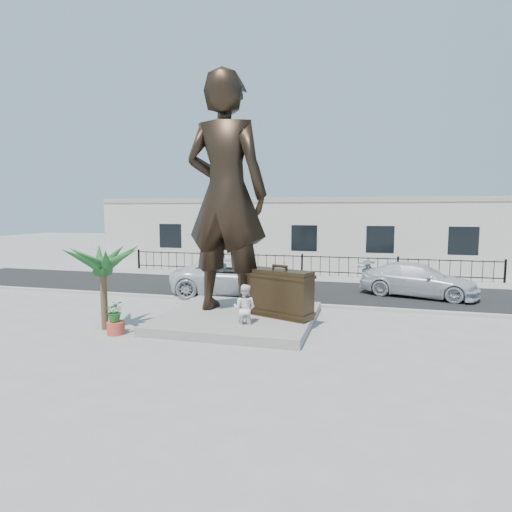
{
  "coord_description": "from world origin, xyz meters",
  "views": [
    {
      "loc": [
        3.89,
        -12.63,
        3.94
      ],
      "look_at": [
        0.0,
        2.0,
        2.3
      ],
      "focal_mm": 30.0,
      "sensor_mm": 36.0,
      "label": 1
    }
  ],
  "objects_px": {
    "statue": "(226,194)",
    "car_white": "(237,277)",
    "suitcase": "(280,293)",
    "tourist": "(245,309)"
  },
  "relations": [
    {
      "from": "statue",
      "to": "car_white",
      "type": "height_order",
      "value": "statue"
    },
    {
      "from": "tourist",
      "to": "statue",
      "type": "bearing_deg",
      "value": -51.08
    },
    {
      "from": "suitcase",
      "to": "tourist",
      "type": "bearing_deg",
      "value": -106.45
    },
    {
      "from": "car_white",
      "to": "suitcase",
      "type": "bearing_deg",
      "value": -157.86
    },
    {
      "from": "statue",
      "to": "tourist",
      "type": "xyz_separation_m",
      "value": [
        1.15,
        -1.59,
        -3.69
      ]
    },
    {
      "from": "statue",
      "to": "suitcase",
      "type": "bearing_deg",
      "value": 175.08
    },
    {
      "from": "car_white",
      "to": "tourist",
      "type": "bearing_deg",
      "value": -170.92
    },
    {
      "from": "tourist",
      "to": "suitcase",
      "type": "bearing_deg",
      "value": -124.85
    },
    {
      "from": "statue",
      "to": "car_white",
      "type": "distance_m",
      "value": 5.64
    },
    {
      "from": "statue",
      "to": "suitcase",
      "type": "distance_m",
      "value": 3.98
    }
  ]
}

